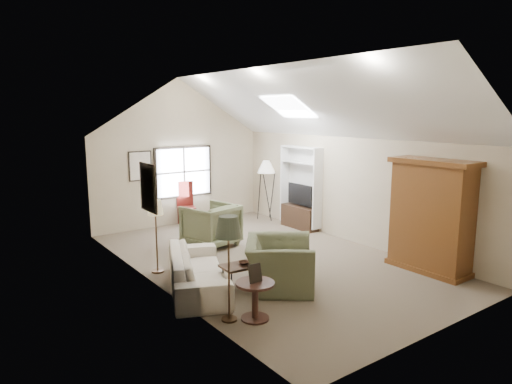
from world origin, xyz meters
TOP-DOWN VIEW (x-y plane):
  - room_shell at (0.00, 0.00)m, footprint 5.01×8.01m
  - window at (0.10, 3.96)m, footprint 1.72×0.08m
  - skylight at (1.30, 0.90)m, footprint 0.80×1.20m
  - wall_art at (-1.88, 1.94)m, footprint 1.97×3.71m
  - armoire at (2.18, -2.40)m, footprint 0.60×1.50m
  - tv_alcove at (2.34, 1.60)m, footprint 0.32×1.30m
  - media_console at (2.32, 1.60)m, footprint 0.34×1.18m
  - tv_panel at (2.32, 1.60)m, footprint 0.05×0.90m
  - sofa at (-1.97, -0.55)m, footprint 1.78×2.53m
  - armchair_near at (-0.76, -1.35)m, footprint 1.73×1.76m
  - armchair_far at (-0.45, 1.57)m, footprint 1.28×1.31m
  - coffee_table at (-1.26, -0.97)m, footprint 0.85×0.52m
  - bowl at (-1.26, -0.97)m, footprint 0.21×0.21m
  - side_table at (-1.87, -2.15)m, footprint 0.78×0.78m
  - side_chair at (0.02, 3.70)m, footprint 0.58×0.58m
  - tripod_lamp at (2.20, 2.93)m, footprint 0.63×0.63m
  - dark_lamp at (-2.20, -1.95)m, footprint 0.52×0.52m
  - tan_lamp at (-2.20, 0.65)m, footprint 0.39×0.39m

SIDE VIEW (x-z plane):
  - coffee_table at x=-1.26m, z-range 0.00..0.42m
  - side_table at x=-1.87m, z-range 0.00..0.59m
  - media_console at x=2.32m, z-range 0.00..0.60m
  - sofa at x=-1.97m, z-range 0.00..0.69m
  - armchair_near at x=-0.76m, z-range 0.00..0.86m
  - bowl at x=-1.26m, z-range 0.42..0.47m
  - armchair_far at x=-0.45m, z-range 0.00..0.99m
  - side_chair at x=0.02m, z-range 0.00..1.19m
  - tan_lamp at x=-2.20m, z-range 0.00..1.47m
  - dark_lamp at x=-2.20m, z-range 0.00..1.64m
  - tripod_lamp at x=2.20m, z-range 0.00..1.75m
  - tv_panel at x=2.32m, z-range 0.65..1.20m
  - armoire at x=2.18m, z-range 0.00..2.20m
  - tv_alcove at x=2.34m, z-range 0.10..2.20m
  - window at x=0.10m, z-range 0.74..2.16m
  - wall_art at x=-1.88m, z-range 1.29..2.17m
  - room_shell at x=0.00m, z-range 1.21..5.21m
  - skylight at x=1.30m, z-range 2.96..3.48m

